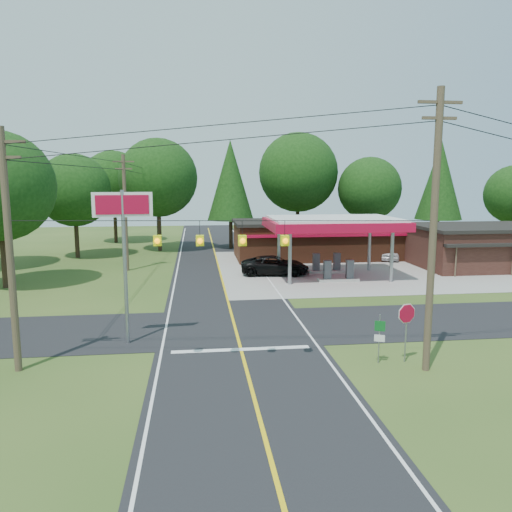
{
  "coord_description": "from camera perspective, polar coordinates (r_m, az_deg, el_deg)",
  "views": [
    {
      "loc": [
        -2.01,
        -25.99,
        7.97
      ],
      "look_at": [
        2.0,
        7.0,
        2.8
      ],
      "focal_mm": 35.0,
      "sensor_mm": 36.0,
      "label": 1
    }
  ],
  "objects": [
    {
      "name": "utility_pole_north",
      "position": [
        61.24,
        -11.18,
        5.66
      ],
      "size": [
        0.3,
        0.3,
        9.5
      ],
      "color": "#473828",
      "rests_on": "ground"
    },
    {
      "name": "big_stop_sign",
      "position": [
        24.33,
        -14.91,
        2.96
      ],
      "size": [
        2.76,
        0.32,
        7.45
      ],
      "color": "gray",
      "rests_on": "ground"
    },
    {
      "name": "main_highway",
      "position": [
        27.26,
        -2.42,
        -8.15
      ],
      "size": [
        8.0,
        120.0,
        0.02
      ],
      "primitive_type": "cube",
      "color": "black",
      "rests_on": "ground"
    },
    {
      "name": "utility_pole_far_left",
      "position": [
        44.48,
        -14.71,
        4.99
      ],
      "size": [
        1.8,
        0.3,
        10.0
      ],
      "color": "#473828",
      "rests_on": "ground"
    },
    {
      "name": "utility_pole_near_left",
      "position": [
        22.46,
        -26.35,
        0.84
      ],
      "size": [
        1.8,
        0.3,
        10.0
      ],
      "color": "#473828",
      "rests_on": "ground"
    },
    {
      "name": "lane_center_yellow",
      "position": [
        27.25,
        -2.42,
        -8.11
      ],
      "size": [
        0.15,
        110.0,
        0.0
      ],
      "primitive_type": "cube",
      "color": "yellow",
      "rests_on": "main_highway"
    },
    {
      "name": "gas_canopy",
      "position": [
        40.68,
        8.82,
        3.52
      ],
      "size": [
        10.6,
        7.4,
        4.88
      ],
      "color": "gray",
      "rests_on": "ground"
    },
    {
      "name": "utility_pole_near_right",
      "position": [
        21.33,
        19.6,
        2.92
      ],
      "size": [
        1.8,
        0.3,
        11.5
      ],
      "color": "#473828",
      "rests_on": "ground"
    },
    {
      "name": "route_sign_post",
      "position": [
        22.45,
        13.93,
        -8.7
      ],
      "size": [
        0.43,
        0.2,
        2.19
      ],
      "color": "gray",
      "rests_on": "ground"
    },
    {
      "name": "convenience_store",
      "position": [
        50.79,
        6.8,
        1.93
      ],
      "size": [
        16.4,
        7.55,
        3.8
      ],
      "color": "#562A18",
      "rests_on": "ground"
    },
    {
      "name": "octagonal_stop_sign",
      "position": [
        22.72,
        16.84,
        -6.81
      ],
      "size": [
        0.89,
        0.3,
        2.65
      ],
      "color": "gray",
      "rests_on": "ground"
    },
    {
      "name": "sedan_car",
      "position": [
        51.2,
        14.94,
        0.42
      ],
      "size": [
        5.47,
        5.47,
        1.48
      ],
      "primitive_type": "imported",
      "rotation": [
        0.0,
        0.0,
        -0.32
      ],
      "color": "silver",
      "rests_on": "ground"
    },
    {
      "name": "ground",
      "position": [
        27.26,
        -2.42,
        -8.17
      ],
      "size": [
        120.0,
        120.0,
        0.0
      ],
      "primitive_type": "plane",
      "color": "#2F4B1A",
      "rests_on": "ground"
    },
    {
      "name": "treeline_backdrop",
      "position": [
        50.08,
        -3.73,
        8.27
      ],
      "size": [
        70.27,
        51.59,
        13.3
      ],
      "color": "#332316",
      "rests_on": "ground"
    },
    {
      "name": "suv_car",
      "position": [
        41.64,
        2.17,
        -1.1
      ],
      "size": [
        6.36,
        6.36,
        1.57
      ],
      "primitive_type": "imported",
      "rotation": [
        0.0,
        0.0,
        1.43
      ],
      "color": "black",
      "rests_on": "ground"
    },
    {
      "name": "overhead_beacons",
      "position": [
        20.09,
        -4.03,
        3.8
      ],
      "size": [
        17.04,
        2.04,
        1.03
      ],
      "color": "black",
      "rests_on": "ground"
    },
    {
      "name": "cross_road",
      "position": [
        27.26,
        -2.42,
        -8.14
      ],
      "size": [
        70.0,
        7.0,
        0.02
      ],
      "primitive_type": "cube",
      "color": "black",
      "rests_on": "ground"
    }
  ]
}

